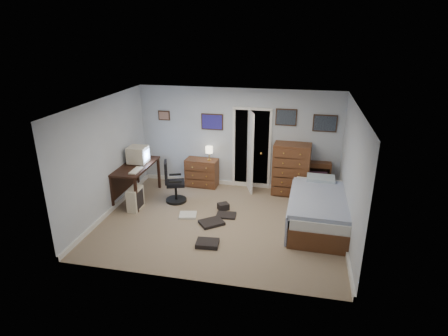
# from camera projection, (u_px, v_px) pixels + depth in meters

# --- Properties ---
(floor) EXTENTS (5.00, 4.00, 0.02)m
(floor) POSITION_uv_depth(u_px,v_px,m) (221.00, 222.00, 7.89)
(floor) COLOR gray
(floor) RESTS_ON ground
(computer_desk) EXTENTS (0.68, 1.46, 0.84)m
(computer_desk) POSITION_uv_depth(u_px,v_px,m) (132.00, 173.00, 8.78)
(computer_desk) COLOR black
(computer_desk) RESTS_ON floor
(crt_monitor) EXTENTS (0.44, 0.40, 0.40)m
(crt_monitor) POSITION_uv_depth(u_px,v_px,m) (138.00, 155.00, 8.75)
(crt_monitor) COLOR beige
(crt_monitor) RESTS_ON computer_desk
(keyboard) EXTENTS (0.17, 0.45, 0.03)m
(keyboard) POSITION_uv_depth(u_px,v_px,m) (136.00, 170.00, 8.33)
(keyboard) COLOR beige
(keyboard) RESTS_ON computer_desk
(pc_tower) EXTENTS (0.23, 0.47, 0.50)m
(pc_tower) POSITION_uv_depth(u_px,v_px,m) (135.00, 199.00, 8.35)
(pc_tower) COLOR beige
(pc_tower) RESTS_ON floor
(office_chair) EXTENTS (0.62, 0.62, 1.00)m
(office_chair) POSITION_uv_depth(u_px,v_px,m) (173.00, 186.00, 8.67)
(office_chair) COLOR black
(office_chair) RESTS_ON floor
(media_stack) EXTENTS (0.16, 0.16, 0.78)m
(media_stack) POSITION_uv_depth(u_px,v_px,m) (156.00, 161.00, 10.29)
(media_stack) COLOR maroon
(media_stack) RESTS_ON floor
(low_dresser) EXTENTS (0.83, 0.45, 0.72)m
(low_dresser) POSITION_uv_depth(u_px,v_px,m) (202.00, 173.00, 9.56)
(low_dresser) COLOR #592D1C
(low_dresser) RESTS_ON floor
(table_lamp) EXTENTS (0.19, 0.19, 0.35)m
(table_lamp) POSITION_uv_depth(u_px,v_px,m) (209.00, 150.00, 9.30)
(table_lamp) COLOR gold
(table_lamp) RESTS_ON low_dresser
(doorway) EXTENTS (0.96, 1.12, 2.05)m
(doorway) POSITION_uv_depth(u_px,v_px,m) (253.00, 146.00, 9.54)
(doorway) COLOR black
(doorway) RESTS_ON floor
(tall_dresser) EXTENTS (0.90, 0.56, 1.27)m
(tall_dresser) POSITION_uv_depth(u_px,v_px,m) (291.00, 169.00, 9.00)
(tall_dresser) COLOR #592D1C
(tall_dresser) RESTS_ON floor
(headboard_bookcase) EXTENTS (0.92, 0.27, 0.82)m
(headboard_bookcase) POSITION_uv_depth(u_px,v_px,m) (311.00, 177.00, 9.08)
(headboard_bookcase) COLOR #592D1C
(headboard_bookcase) RESTS_ON floor
(bed) EXTENTS (1.26, 2.25, 0.73)m
(bed) POSITION_uv_depth(u_px,v_px,m) (318.00, 209.00, 7.69)
(bed) COLOR #592D1C
(bed) RESTS_ON floor
(wall_posters) EXTENTS (4.38, 0.04, 0.60)m
(wall_posters) POSITION_uv_depth(u_px,v_px,m) (261.00, 120.00, 8.97)
(wall_posters) COLOR #331E11
(wall_posters) RESTS_ON floor
(floor_clutter) EXTENTS (1.24, 1.83, 0.15)m
(floor_clutter) POSITION_uv_depth(u_px,v_px,m) (211.00, 223.00, 7.76)
(floor_clutter) COLOR black
(floor_clutter) RESTS_ON floor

